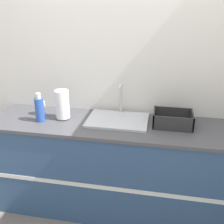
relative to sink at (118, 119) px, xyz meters
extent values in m
cube|color=silver|center=(-0.06, 0.26, 0.36)|extent=(4.58, 0.06, 2.60)
cube|color=#33517A|center=(-0.06, -0.06, -0.50)|extent=(2.18, 0.58, 0.89)
cube|color=white|center=(-0.06, -0.35, -0.50)|extent=(2.18, 0.01, 0.04)
cube|color=#4C4C51|center=(-0.06, -0.06, -0.03)|extent=(2.21, 0.60, 0.03)
cube|color=silver|center=(0.00, -0.01, -0.01)|extent=(0.54, 0.39, 0.02)
cylinder|color=silver|center=(0.00, 0.17, 0.14)|extent=(0.02, 0.02, 0.27)
cylinder|color=silver|center=(0.00, 0.12, 0.27)|extent=(0.02, 0.10, 0.02)
cylinder|color=#4C4C51|center=(-0.50, -0.04, -0.01)|extent=(0.09, 0.09, 0.01)
cylinder|color=white|center=(-0.50, -0.04, 0.12)|extent=(0.13, 0.13, 0.26)
cube|color=#2D2D2D|center=(0.48, -0.01, -0.01)|extent=(0.33, 0.24, 0.01)
cube|color=#2D2D2D|center=(0.48, -0.12, 0.05)|extent=(0.33, 0.01, 0.12)
cube|color=#2D2D2D|center=(0.48, 0.10, 0.05)|extent=(0.33, 0.01, 0.12)
cube|color=#2D2D2D|center=(0.32, -0.01, 0.05)|extent=(0.01, 0.24, 0.12)
cube|color=#2D2D2D|center=(0.64, -0.01, 0.05)|extent=(0.01, 0.24, 0.12)
cylinder|color=#2D56B7|center=(-0.68, -0.13, 0.09)|extent=(0.08, 0.08, 0.22)
cylinder|color=silver|center=(-0.68, -0.13, 0.22)|extent=(0.04, 0.04, 0.05)
cylinder|color=white|center=(-0.74, 0.01, 0.05)|extent=(0.08, 0.08, 0.13)
cylinder|color=red|center=(-0.74, 0.01, 0.13)|extent=(0.04, 0.04, 0.03)
camera|label=1|loc=(0.35, -2.13, 0.96)|focal=42.00mm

